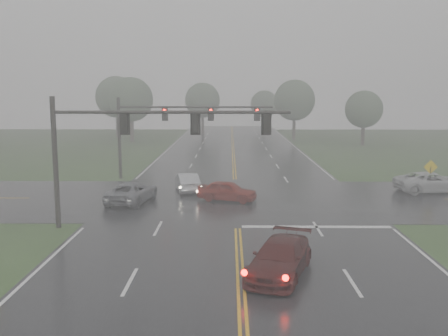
{
  "coord_description": "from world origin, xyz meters",
  "views": [
    {
      "loc": [
        -0.46,
        -13.24,
        7.62
      ],
      "look_at": [
        -0.79,
        16.0,
        3.17
      ],
      "focal_mm": 40.0,
      "sensor_mm": 36.0,
      "label": 1
    }
  ],
  "objects_px": {
    "sedan_red": "(227,201)",
    "sedan_silver": "(187,191)",
    "signal_gantry_near": "(127,136)",
    "car_grey": "(132,202)",
    "signal_gantry_far": "(167,122)",
    "sedan_maroon": "(280,275)",
    "pickup_white": "(431,192)"
  },
  "relations": [
    {
      "from": "signal_gantry_far",
      "to": "pickup_white",
      "type": "bearing_deg",
      "value": -15.88
    },
    {
      "from": "sedan_red",
      "to": "signal_gantry_near",
      "type": "bearing_deg",
      "value": 159.43
    },
    {
      "from": "sedan_maroon",
      "to": "sedan_red",
      "type": "bearing_deg",
      "value": 118.22
    },
    {
      "from": "sedan_red",
      "to": "signal_gantry_far",
      "type": "height_order",
      "value": "signal_gantry_far"
    },
    {
      "from": "sedan_maroon",
      "to": "signal_gantry_near",
      "type": "relative_size",
      "value": 0.38
    },
    {
      "from": "sedan_red",
      "to": "signal_gantry_near",
      "type": "xyz_separation_m",
      "value": [
        -5.53,
        -7.12,
        5.2
      ]
    },
    {
      "from": "sedan_silver",
      "to": "signal_gantry_far",
      "type": "distance_m",
      "value": 8.0
    },
    {
      "from": "pickup_white",
      "to": "signal_gantry_far",
      "type": "xyz_separation_m",
      "value": [
        -21.01,
        5.98,
        5.08
      ]
    },
    {
      "from": "signal_gantry_near",
      "to": "sedan_maroon",
      "type": "bearing_deg",
      "value": -43.39
    },
    {
      "from": "car_grey",
      "to": "pickup_white",
      "type": "height_order",
      "value": "pickup_white"
    },
    {
      "from": "sedan_silver",
      "to": "signal_gantry_near",
      "type": "bearing_deg",
      "value": 64.85
    },
    {
      "from": "sedan_red",
      "to": "sedan_silver",
      "type": "bearing_deg",
      "value": 59.73
    },
    {
      "from": "sedan_silver",
      "to": "car_grey",
      "type": "relative_size",
      "value": 0.83
    },
    {
      "from": "sedan_red",
      "to": "sedan_silver",
      "type": "xyz_separation_m",
      "value": [
        -3.14,
        3.43,
        0.0
      ]
    },
    {
      "from": "signal_gantry_near",
      "to": "car_grey",
      "type": "bearing_deg",
      "value": 99.66
    },
    {
      "from": "sedan_maroon",
      "to": "signal_gantry_far",
      "type": "height_order",
      "value": "signal_gantry_far"
    },
    {
      "from": "sedan_red",
      "to": "signal_gantry_near",
      "type": "distance_m",
      "value": 10.4
    },
    {
      "from": "sedan_silver",
      "to": "pickup_white",
      "type": "distance_m",
      "value": 18.83
    },
    {
      "from": "sedan_silver",
      "to": "signal_gantry_far",
      "type": "relative_size",
      "value": 0.32
    },
    {
      "from": "sedan_maroon",
      "to": "car_grey",
      "type": "height_order",
      "value": "sedan_maroon"
    },
    {
      "from": "pickup_white",
      "to": "car_grey",
      "type": "bearing_deg",
      "value": 93.43
    },
    {
      "from": "signal_gantry_near",
      "to": "signal_gantry_far",
      "type": "xyz_separation_m",
      "value": [
        0.2,
        16.33,
        -0.13
      ]
    },
    {
      "from": "sedan_red",
      "to": "sedan_silver",
      "type": "relative_size",
      "value": 0.98
    },
    {
      "from": "signal_gantry_far",
      "to": "car_grey",
      "type": "bearing_deg",
      "value": -97.72
    },
    {
      "from": "car_grey",
      "to": "sedan_red",
      "type": "bearing_deg",
      "value": -164.46
    },
    {
      "from": "sedan_red",
      "to": "signal_gantry_far",
      "type": "bearing_deg",
      "value": 47.31
    },
    {
      "from": "sedan_red",
      "to": "car_grey",
      "type": "xyz_separation_m",
      "value": [
        -6.65,
        -0.54,
        0.0
      ]
    },
    {
      "from": "sedan_silver",
      "to": "signal_gantry_near",
      "type": "xyz_separation_m",
      "value": [
        -2.39,
        -10.54,
        5.2
      ]
    },
    {
      "from": "car_grey",
      "to": "pickup_white",
      "type": "bearing_deg",
      "value": -159.52
    },
    {
      "from": "pickup_white",
      "to": "signal_gantry_near",
      "type": "xyz_separation_m",
      "value": [
        -21.22,
        -10.35,
        5.2
      ]
    },
    {
      "from": "sedan_maroon",
      "to": "pickup_white",
      "type": "height_order",
      "value": "pickup_white"
    },
    {
      "from": "signal_gantry_far",
      "to": "sedan_maroon",
      "type": "bearing_deg",
      "value": -72.23
    }
  ]
}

